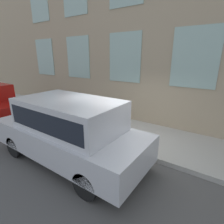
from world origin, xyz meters
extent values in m
plane|color=#514F4C|center=(0.00, 0.00, 0.00)|extent=(80.00, 80.00, 0.00)
cube|color=#B2ADA3|center=(1.29, 0.00, 0.08)|extent=(2.58, 60.00, 0.15)
cube|color=tan|center=(2.73, 0.00, 4.67)|extent=(0.30, 40.00, 9.35)
cube|color=#9EBCB2|center=(2.56, -1.46, 2.99)|extent=(0.03, 1.61, 2.13)
cube|color=#9EBCB2|center=(2.56, 1.46, 2.99)|extent=(0.03, 1.61, 2.13)
cube|color=#9EBCB2|center=(2.56, 4.37, 2.99)|extent=(0.03, 1.61, 2.13)
cube|color=#9EBCB2|center=(2.56, 7.29, 2.99)|extent=(0.03, 1.61, 2.13)
cube|color=#9EBCB2|center=(2.56, 7.29, 6.07)|extent=(0.03, 1.61, 2.13)
cylinder|color=#2D7260|center=(0.59, 0.42, 0.17)|extent=(0.37, 0.37, 0.04)
cylinder|color=#2D7260|center=(0.59, 0.42, 0.49)|extent=(0.28, 0.28, 0.68)
sphere|color=#2C5D50|center=(0.59, 0.42, 0.84)|extent=(0.29, 0.29, 0.29)
cylinder|color=black|center=(0.59, 0.42, 0.92)|extent=(0.10, 0.10, 0.12)
cylinder|color=#2D7260|center=(0.59, 0.23, 0.58)|extent=(0.09, 0.10, 0.09)
cylinder|color=#2D7260|center=(0.59, 0.61, 0.58)|extent=(0.09, 0.10, 0.09)
cylinder|color=#232328|center=(0.68, 1.22, 0.45)|extent=(0.09, 0.09, 0.60)
cylinder|color=#232328|center=(0.81, 1.22, 0.45)|extent=(0.09, 0.09, 0.60)
cube|color=#72288C|center=(0.75, 1.22, 0.98)|extent=(0.16, 0.11, 0.45)
cylinder|color=#72288C|center=(0.63, 1.22, 0.99)|extent=(0.07, 0.07, 0.43)
cylinder|color=#72288C|center=(0.86, 1.22, 0.99)|extent=(0.07, 0.07, 0.43)
sphere|color=#8C6647|center=(0.75, 1.22, 1.31)|extent=(0.20, 0.20, 0.20)
cylinder|color=black|center=(-2.17, 2.57, 0.33)|extent=(0.24, 0.66, 0.66)
cylinder|color=black|center=(-0.45, 2.57, 0.33)|extent=(0.24, 0.66, 0.66)
cylinder|color=black|center=(-2.17, -0.47, 0.33)|extent=(0.24, 0.66, 0.66)
cylinder|color=black|center=(-0.45, -0.47, 0.33)|extent=(0.24, 0.66, 0.66)
cube|color=silver|center=(-1.31, 1.05, 0.70)|extent=(1.97, 4.89, 0.74)
cube|color=silver|center=(-1.31, 0.93, 1.49)|extent=(1.73, 3.03, 0.83)
cube|color=#1E232D|center=(-1.31, 0.93, 1.49)|extent=(1.74, 2.79, 0.53)
cylinder|color=black|center=(-0.40, 5.43, 0.39)|extent=(0.24, 0.78, 0.78)
camera|label=1|loc=(-4.47, -2.75, 3.04)|focal=28.00mm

